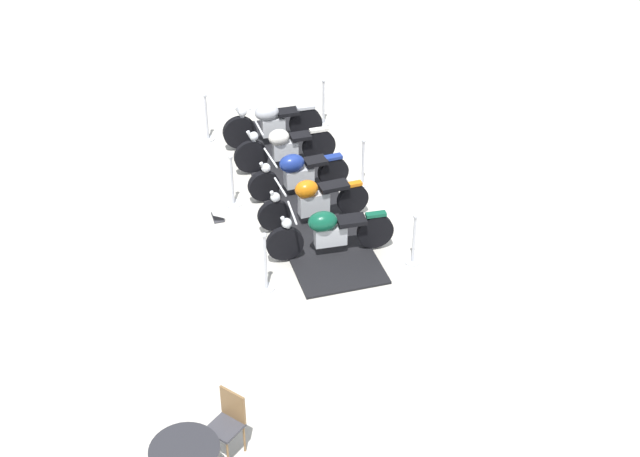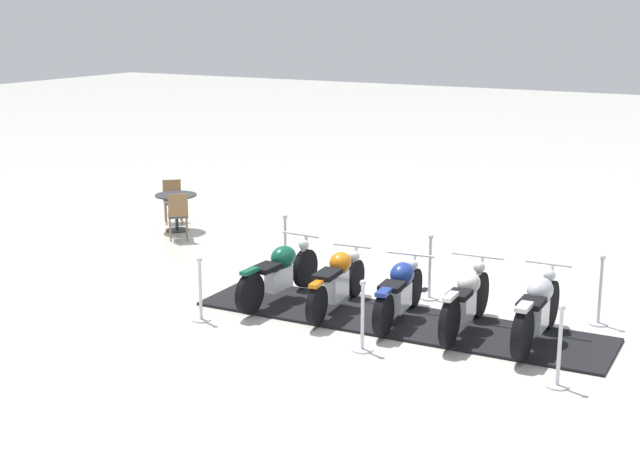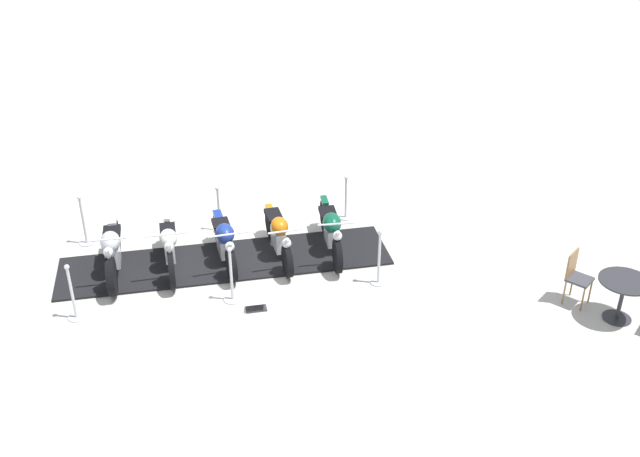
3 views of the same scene
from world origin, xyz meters
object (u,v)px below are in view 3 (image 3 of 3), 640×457
(motorcycle_copper, at_px, (279,235))
(motorcycle_forest, at_px, (331,229))
(motorcycle_navy, at_px, (225,241))
(stanchion_left_mid, at_px, (219,216))
(info_placard, at_px, (256,307))
(cafe_table, at_px, (623,290))
(stanchion_right_front, at_px, (73,300))
(stanchion_right_rear, at_px, (379,264))
(motorcycle_cream, at_px, (169,246))
(stanchion_left_rear, at_px, (346,203))
(stanchion_right_mid, at_px, (232,283))
(motorcycle_chrome, at_px, (112,251))
(cafe_chair_near_table, at_px, (576,274))
(stanchion_left_front, at_px, (84,227))

(motorcycle_copper, bearing_deg, motorcycle_forest, 85.71)
(motorcycle_navy, bearing_deg, stanchion_left_mid, 175.70)
(info_placard, bearing_deg, cafe_table, 165.86)
(stanchion_right_front, distance_m, info_placard, 3.13)
(stanchion_right_rear, xyz_separation_m, info_placard, (0.47, -2.32, -0.35))
(motorcycle_cream, distance_m, stanchion_left_rear, 4.00)
(motorcycle_navy, relative_size, stanchion_right_mid, 1.86)
(motorcycle_cream, relative_size, stanchion_left_rear, 2.12)
(motorcycle_chrome, relative_size, motorcycle_copper, 1.00)
(stanchion_left_mid, relative_size, stanchion_right_mid, 0.94)
(stanchion_left_mid, xyz_separation_m, stanchion_right_rear, (2.52, 2.81, 0.07))
(motorcycle_navy, height_order, motorcycle_copper, motorcycle_navy)
(stanchion_right_rear, height_order, info_placard, stanchion_right_rear)
(stanchion_right_mid, bearing_deg, motorcycle_chrome, -119.35)
(motorcycle_cream, distance_m, info_placard, 2.23)
(stanchion_left_rear, distance_m, stanchion_right_mid, 3.77)
(stanchion_left_mid, bearing_deg, cafe_chair_near_table, 58.99)
(motorcycle_navy, xyz_separation_m, cafe_chair_near_table, (2.32, 6.04, 0.08))
(motorcycle_forest, bearing_deg, stanchion_left_mid, -119.58)
(motorcycle_forest, distance_m, cafe_table, 5.42)
(motorcycle_forest, height_order, stanchion_left_front, stanchion_left_front)
(stanchion_left_rear, xyz_separation_m, stanchion_left_front, (0.20, -5.42, 0.02))
(motorcycle_chrome, distance_m, motorcycle_cream, 1.05)
(motorcycle_forest, xyz_separation_m, stanchion_left_mid, (-1.27, -2.14, -0.19))
(motorcycle_copper, distance_m, cafe_chair_near_table, 5.53)
(stanchion_right_mid, distance_m, info_placard, 0.61)
(stanchion_right_rear, bearing_deg, stanchion_left_front, -113.61)
(motorcycle_cream, xyz_separation_m, stanchion_right_front, (1.34, -1.62, -0.13))
(stanchion_right_rear, xyz_separation_m, stanchion_left_front, (-2.41, -5.52, -0.04))
(motorcycle_copper, height_order, stanchion_right_front, stanchion_right_front)
(info_placard, xyz_separation_m, cafe_table, (1.31, 6.15, 0.54))
(motorcycle_navy, relative_size, stanchion_left_mid, 1.99)
(motorcycle_chrome, relative_size, motorcycle_forest, 0.95)
(stanchion_right_front, bearing_deg, stanchion_right_mid, 92.14)
(motorcycle_copper, relative_size, motorcycle_forest, 0.94)
(motorcycle_forest, xyz_separation_m, stanchion_right_mid, (1.34, -2.04, -0.17))
(motorcycle_copper, bearing_deg, motorcycle_cream, -93.62)
(stanchion_left_mid, xyz_separation_m, stanchion_left_rear, (-0.10, 2.71, 0.02))
(stanchion_left_mid, relative_size, stanchion_left_rear, 1.02)
(motorcycle_cream, xyz_separation_m, cafe_chair_near_table, (2.28, 7.09, 0.05))
(motorcycle_copper, height_order, cafe_chair_near_table, cafe_chair_near_table)
(motorcycle_cream, relative_size, cafe_chair_near_table, 2.15)
(motorcycle_chrome, height_order, cafe_chair_near_table, motorcycle_chrome)
(stanchion_left_mid, bearing_deg, cafe_table, 57.12)
(motorcycle_copper, distance_m, stanchion_left_mid, 1.71)
(cafe_chair_near_table, bearing_deg, info_placard, -137.77)
(motorcycle_copper, height_order, stanchion_left_mid, stanchion_left_mid)
(motorcycle_forest, height_order, stanchion_right_rear, stanchion_right_rear)
(motorcycle_chrome, height_order, motorcycle_cream, motorcycle_chrome)
(motorcycle_forest, bearing_deg, stanchion_right_front, -71.92)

